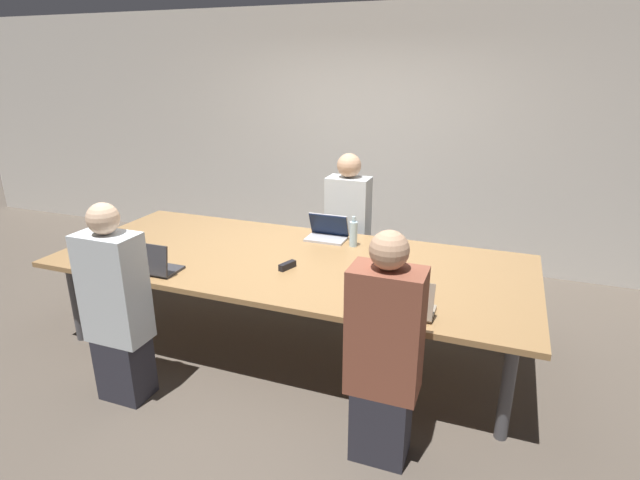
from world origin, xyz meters
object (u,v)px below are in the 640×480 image
(person_far_center, at_px, (348,228))
(laptop_near_left, at_px, (152,264))
(person_near_right, at_px, (384,355))
(bottle_far_center, at_px, (353,234))
(person_near_left, at_px, (117,308))
(laptop_near_right, at_px, (407,304))
(laptop_far_center, at_px, (327,232))
(cup_near_left, at_px, (124,262))
(stapler, at_px, (287,266))
(cup_near_right, at_px, (366,298))

(person_far_center, bearing_deg, laptop_near_left, -120.57)
(person_near_right, height_order, laptop_near_left, person_near_right)
(person_far_center, height_order, bottle_far_center, person_far_center)
(person_far_center, bearing_deg, person_near_left, -113.68)
(laptop_near_right, distance_m, person_near_right, 0.42)
(laptop_far_center, bearing_deg, person_near_left, -118.87)
(person_near_right, distance_m, person_near_left, 1.78)
(cup_near_left, xyz_separation_m, stapler, (1.16, 0.41, -0.02))
(stapler, bearing_deg, cup_near_right, -6.93)
(laptop_near_left, relative_size, person_far_center, 0.25)
(person_near_right, distance_m, stapler, 1.23)
(person_near_right, relative_size, stapler, 8.93)
(laptop_near_right, distance_m, laptop_near_left, 1.87)
(laptop_near_left, height_order, bottle_far_center, bottle_far_center)
(bottle_far_center, xyz_separation_m, stapler, (-0.32, -0.65, -0.09))
(cup_near_right, relative_size, stapler, 0.59)
(laptop_near_right, bearing_deg, cup_near_right, -11.77)
(laptop_far_center, relative_size, stapler, 2.23)
(bottle_far_center, bearing_deg, person_near_left, -127.33)
(cup_near_left, bearing_deg, person_near_left, -55.31)
(person_near_left, bearing_deg, laptop_near_left, -83.03)
(bottle_far_center, bearing_deg, stapler, -116.10)
(bottle_far_center, distance_m, stapler, 0.72)
(cup_near_right, relative_size, person_near_left, 0.07)
(laptop_near_left, distance_m, person_far_center, 1.92)
(laptop_near_right, bearing_deg, cup_near_left, 0.09)
(laptop_near_left, distance_m, laptop_far_center, 1.50)
(cup_near_left, bearing_deg, cup_near_right, 1.84)
(bottle_far_center, height_order, stapler, bottle_far_center)
(laptop_near_right, xyz_separation_m, cup_near_left, (-2.14, -0.00, -0.03))
(laptop_near_right, distance_m, cup_near_right, 0.28)
(person_near_right, xyz_separation_m, stapler, (-0.94, 0.80, 0.08))
(laptop_far_center, xyz_separation_m, bottle_far_center, (0.27, -0.10, 0.05))
(person_far_center, xyz_separation_m, bottle_far_center, (0.23, -0.59, 0.16))
(cup_near_right, xyz_separation_m, laptop_far_center, (-0.66, 1.09, 0.03))
(person_near_left, bearing_deg, laptop_near_right, -165.62)
(person_far_center, bearing_deg, laptop_far_center, -93.89)
(laptop_near_left, bearing_deg, cup_near_left, -3.04)
(person_near_left, distance_m, person_far_center, 2.29)
(bottle_far_center, relative_size, stapler, 1.66)
(person_near_right, bearing_deg, laptop_far_center, -60.03)
(laptop_near_right, bearing_deg, stapler, -22.43)
(person_near_right, height_order, laptop_far_center, person_near_right)
(cup_near_right, relative_size, cup_near_left, 1.13)
(laptop_near_right, relative_size, bottle_far_center, 1.28)
(cup_near_right, bearing_deg, laptop_near_right, -11.77)
(person_near_right, height_order, stapler, person_near_right)
(person_near_left, bearing_deg, person_near_right, -177.72)
(laptop_near_right, relative_size, cup_near_right, 3.63)
(cup_near_right, distance_m, person_near_left, 1.63)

